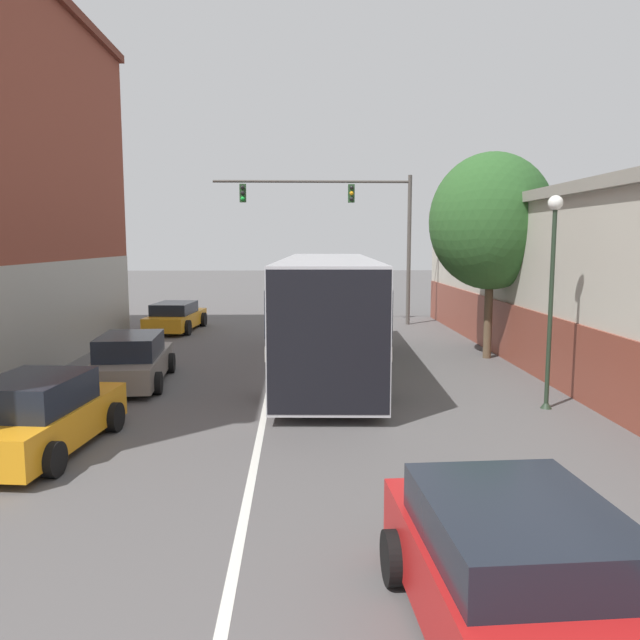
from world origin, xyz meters
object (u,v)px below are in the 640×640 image
traffic_signal_gantry (352,216)px  street_lamp (552,285)px  hatchback_foreground (525,586)px  street_tree_near (491,222)px  bus (328,307)px  parked_car_left_near (132,361)px  parked_car_left_far (176,317)px  parked_car_left_mid (40,416)px

traffic_signal_gantry → street_lamp: 15.06m
hatchback_foreground → street_tree_near: bearing=-18.5°
bus → traffic_signal_gantry: 10.37m
bus → parked_car_left_near: bearing=112.6°
hatchback_foreground → parked_car_left_far: bearing=16.1°
hatchback_foreground → street_lamp: bearing=-25.9°
parked_car_left_far → street_tree_near: street_tree_near is taller
parked_car_left_far → street_lamp: bearing=-134.7°
hatchback_foreground → parked_car_left_mid: bearing=46.4°
traffic_signal_gantry → street_lamp: traffic_signal_gantry is taller
hatchback_foreground → parked_car_left_far: (-7.31, 21.30, -0.07)m
parked_car_left_near → traffic_signal_gantry: (6.87, 11.74, 4.28)m
parked_car_left_mid → traffic_signal_gantry: size_ratio=0.46×
hatchback_foreground → traffic_signal_gantry: (0.34, 22.98, 4.25)m
parked_car_left_near → parked_car_left_mid: (-0.23, -5.41, 0.03)m
bus → street_lamp: size_ratio=2.59×
bus → parked_car_left_near: (-5.34, -1.95, -1.23)m
parked_car_left_near → hatchback_foreground: bearing=-154.1°
parked_car_left_mid → street_tree_near: 14.47m
parked_car_left_mid → traffic_signal_gantry: 19.04m
traffic_signal_gantry → hatchback_foreground: bearing=-90.9°
parked_car_left_mid → parked_car_left_far: size_ratio=0.92×
parked_car_left_near → street_lamp: 10.74m
parked_car_left_near → traffic_signal_gantry: bearing=-34.6°
bus → street_tree_near: bearing=-72.3°
bus → parked_car_left_near: bus is taller
street_tree_near → street_lamp: bearing=-94.7°
parked_car_left_near → street_lamp: (10.13, -2.82, 2.20)m
street_lamp → street_tree_near: bearing=85.3°
bus → parked_car_left_mid: (-5.57, -7.36, -1.20)m
hatchback_foreground → street_lamp: 9.41m
parked_car_left_mid → traffic_signal_gantry: (7.10, 17.15, 4.25)m
parked_car_left_mid → street_tree_near: size_ratio=0.62×
street_tree_near → parked_car_left_far: bearing=149.7°
street_lamp → street_tree_near: (0.51, 6.20, 1.58)m
hatchback_foreground → parked_car_left_mid: 8.92m
parked_car_left_mid → street_lamp: (10.35, 2.59, 2.18)m
hatchback_foreground → parked_car_left_near: hatchback_foreground is taller
traffic_signal_gantry → street_lamp: (3.25, -14.56, -2.08)m
hatchback_foreground → parked_car_left_near: (-6.53, 11.24, -0.03)m
hatchback_foreground → parked_car_left_near: size_ratio=1.00×
parked_car_left_mid → street_tree_near: bearing=-44.6°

